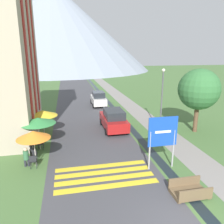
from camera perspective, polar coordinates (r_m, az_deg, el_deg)
name	(u,v)px	position (r m, az deg, el deg)	size (l,w,h in m)	color
ground_plane	(103,107)	(27.36, -2.42, 1.29)	(160.00, 160.00, 0.00)	#476B38
road	(78,94)	(36.84, -8.86, 4.80)	(6.40, 60.00, 0.01)	#424247
footpath	(114,92)	(37.63, 0.49, 5.20)	(2.20, 60.00, 0.01)	gray
drainage_channel	(100,93)	(37.20, -3.14, 5.06)	(0.60, 60.00, 0.00)	black
crosswalk_marking	(104,175)	(12.69, -1.98, -16.21)	(5.44, 2.54, 0.01)	yellow
mountain_distant	(53,27)	(90.61, -15.08, 20.62)	(71.97, 71.97, 31.40)	gray
road_sign	(163,136)	(12.86, 13.07, -6.09)	(1.75, 0.11, 3.17)	#9E9EA3
footbridge	(189,191)	(11.73, 19.58, -18.84)	(1.70, 1.10, 0.65)	brown
parked_car_near	(114,119)	(19.25, 0.41, -1.97)	(1.95, 4.25, 1.82)	#A31919
parked_car_far	(98,99)	(27.93, -3.57, 3.48)	(1.74, 3.83, 1.82)	silver
cafe_chair_far_left	(40,137)	(17.26, -18.40, -6.28)	(0.40, 0.40, 0.85)	#232328
cafe_chair_middle	(40,143)	(16.23, -18.19, -7.67)	(0.40, 0.40, 0.85)	#232328
cafe_chair_near_right	(34,153)	(14.78, -19.82, -10.14)	(0.40, 0.40, 0.85)	#232328
cafe_chair_nearest	(33,160)	(13.92, -19.91, -11.79)	(0.40, 0.40, 0.85)	#232328
cafe_umbrella_front_orange	(33,135)	(13.60, -19.87, -5.61)	(1.97, 1.97, 2.23)	#B7B2A8
cafe_umbrella_middle_green	(38,121)	(15.81, -18.80, -2.15)	(2.39, 2.39, 2.33)	#B7B2A8
cafe_umbrella_rear_yellow	(43,113)	(18.44, -17.69, -0.28)	(2.36, 2.36, 2.13)	#B7B2A8
person_seated_far	(26,156)	(14.22, -21.51, -10.65)	(0.32, 0.32, 1.22)	#282833
person_standing_terrace	(32,142)	(15.13, -20.23, -7.37)	(0.32, 0.32, 1.79)	#282833
streetlamp	(162,95)	(18.81, 12.93, 4.31)	(0.28, 0.28, 5.37)	#515156
tree_by_path	(199,89)	(19.46, 21.75, 5.48)	(3.40, 3.40, 5.39)	brown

